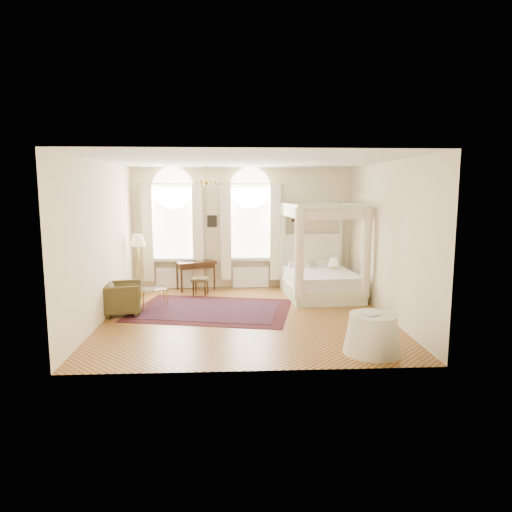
{
  "coord_description": "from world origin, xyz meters",
  "views": [
    {
      "loc": [
        -0.32,
        -9.56,
        2.73
      ],
      "look_at": [
        0.22,
        0.4,
        1.25
      ],
      "focal_mm": 32.0,
      "sensor_mm": 36.0,
      "label": 1
    }
  ],
  "objects_px": {
    "floor_lamp": "(138,243)",
    "canopy_bed": "(321,276)",
    "writing_desk": "(196,265)",
    "nightstand": "(334,282)",
    "coffee_table": "(154,290)",
    "armchair": "(123,298)",
    "stool": "(200,281)",
    "side_table": "(373,334)"
  },
  "relations": [
    {
      "from": "nightstand",
      "to": "writing_desk",
      "type": "bearing_deg",
      "value": 171.8
    },
    {
      "from": "nightstand",
      "to": "coffee_table",
      "type": "xyz_separation_m",
      "value": [
        -4.53,
        -1.18,
        0.11
      ]
    },
    {
      "from": "canopy_bed",
      "to": "armchair",
      "type": "relative_size",
      "value": 2.98
    },
    {
      "from": "coffee_table",
      "to": "side_table",
      "type": "distance_m",
      "value": 5.33
    },
    {
      "from": "canopy_bed",
      "to": "side_table",
      "type": "distance_m",
      "value": 4.05
    },
    {
      "from": "armchair",
      "to": "writing_desk",
      "type": "bearing_deg",
      "value": -40.21
    },
    {
      "from": "floor_lamp",
      "to": "stool",
      "type": "bearing_deg",
      "value": -3.81
    },
    {
      "from": "writing_desk",
      "to": "coffee_table",
      "type": "relative_size",
      "value": 1.6
    },
    {
      "from": "canopy_bed",
      "to": "stool",
      "type": "xyz_separation_m",
      "value": [
        -3.07,
        0.27,
        -0.15
      ]
    },
    {
      "from": "stool",
      "to": "coffee_table",
      "type": "distance_m",
      "value": 1.42
    },
    {
      "from": "canopy_bed",
      "to": "writing_desk",
      "type": "relative_size",
      "value": 2.01
    },
    {
      "from": "canopy_bed",
      "to": "floor_lamp",
      "type": "bearing_deg",
      "value": 175.4
    },
    {
      "from": "canopy_bed",
      "to": "nightstand",
      "type": "xyz_separation_m",
      "value": [
        0.44,
        0.46,
        -0.26
      ]
    },
    {
      "from": "floor_lamp",
      "to": "nightstand",
      "type": "bearing_deg",
      "value": 0.96
    },
    {
      "from": "nightstand",
      "to": "floor_lamp",
      "type": "distance_m",
      "value": 5.2
    },
    {
      "from": "nightstand",
      "to": "side_table",
      "type": "bearing_deg",
      "value": -94.55
    },
    {
      "from": "canopy_bed",
      "to": "coffee_table",
      "type": "distance_m",
      "value": 4.16
    },
    {
      "from": "stool",
      "to": "armchair",
      "type": "height_order",
      "value": "armchair"
    },
    {
      "from": "canopy_bed",
      "to": "writing_desk",
      "type": "xyz_separation_m",
      "value": [
        -3.24,
        0.99,
        0.13
      ]
    },
    {
      "from": "writing_desk",
      "to": "floor_lamp",
      "type": "height_order",
      "value": "floor_lamp"
    },
    {
      "from": "floor_lamp",
      "to": "canopy_bed",
      "type": "bearing_deg",
      "value": -4.6
    },
    {
      "from": "stool",
      "to": "canopy_bed",
      "type": "bearing_deg",
      "value": -5.01
    },
    {
      "from": "canopy_bed",
      "to": "armchair",
      "type": "height_order",
      "value": "canopy_bed"
    },
    {
      "from": "stool",
      "to": "side_table",
      "type": "xyz_separation_m",
      "value": [
        3.16,
        -4.31,
        -0.06
      ]
    },
    {
      "from": "canopy_bed",
      "to": "stool",
      "type": "relative_size",
      "value": 5.07
    },
    {
      "from": "coffee_table",
      "to": "nightstand",
      "type": "bearing_deg",
      "value": 14.62
    },
    {
      "from": "floor_lamp",
      "to": "side_table",
      "type": "xyz_separation_m",
      "value": [
        4.72,
        -4.41,
        -1.03
      ]
    },
    {
      "from": "side_table",
      "to": "coffee_table",
      "type": "bearing_deg",
      "value": 141.53
    },
    {
      "from": "floor_lamp",
      "to": "coffee_table",
      "type": "bearing_deg",
      "value": -63.42
    },
    {
      "from": "armchair",
      "to": "side_table",
      "type": "height_order",
      "value": "armchair"
    },
    {
      "from": "nightstand",
      "to": "writing_desk",
      "type": "relative_size",
      "value": 0.47
    },
    {
      "from": "writing_desk",
      "to": "coffee_table",
      "type": "distance_m",
      "value": 1.93
    },
    {
      "from": "writing_desk",
      "to": "side_table",
      "type": "xyz_separation_m",
      "value": [
        3.33,
        -5.03,
        -0.34
      ]
    },
    {
      "from": "nightstand",
      "to": "floor_lamp",
      "type": "xyz_separation_m",
      "value": [
        -5.08,
        -0.09,
        1.08
      ]
    },
    {
      "from": "nightstand",
      "to": "stool",
      "type": "height_order",
      "value": "nightstand"
    },
    {
      "from": "stool",
      "to": "coffee_table",
      "type": "bearing_deg",
      "value": -135.79
    },
    {
      "from": "writing_desk",
      "to": "armchair",
      "type": "distance_m",
      "value": 2.79
    },
    {
      "from": "writing_desk",
      "to": "floor_lamp",
      "type": "distance_m",
      "value": 1.67
    },
    {
      "from": "stool",
      "to": "side_table",
      "type": "height_order",
      "value": "side_table"
    },
    {
      "from": "stool",
      "to": "armchair",
      "type": "distance_m",
      "value": 2.3
    },
    {
      "from": "coffee_table",
      "to": "floor_lamp",
      "type": "height_order",
      "value": "floor_lamp"
    },
    {
      "from": "coffee_table",
      "to": "stool",
      "type": "bearing_deg",
      "value": 44.21
    }
  ]
}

